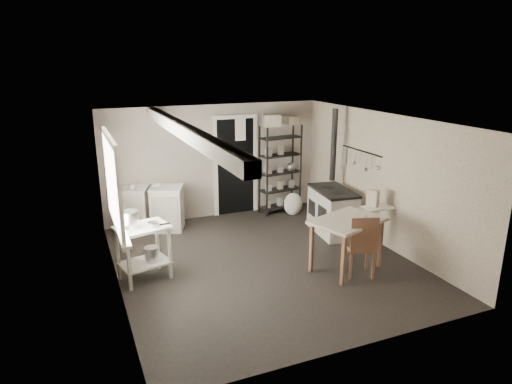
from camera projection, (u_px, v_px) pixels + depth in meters
name	position (u px, v px, depth m)	size (l,w,h in m)	color
floor	(263.00, 262.00, 7.40)	(5.00, 5.00, 0.00)	black
ceiling	(264.00, 120.00, 6.75)	(5.00, 5.00, 0.00)	white
wall_back	(214.00, 162.00, 9.28)	(4.50, 0.02, 2.30)	#AA9E91
wall_front	(357.00, 256.00, 4.86)	(4.50, 0.02, 2.30)	#AA9E91
wall_left	(113.00, 212.00, 6.24)	(0.02, 5.00, 2.30)	#AA9E91
wall_right	(382.00, 180.00, 7.90)	(0.02, 5.00, 2.30)	#AA9E91
window	(111.00, 184.00, 6.33)	(0.12, 1.76, 1.28)	white
doorway	(236.00, 167.00, 9.47)	(0.96, 0.10, 2.08)	white
ceiling_beam	(185.00, 131.00, 6.33)	(0.18, 5.00, 0.18)	white
wallpaper_panel	(382.00, 180.00, 7.90)	(0.01, 5.00, 2.30)	beige
utensil_rail	(360.00, 151.00, 8.30)	(0.06, 1.20, 0.44)	silver
prep_table	(144.00, 254.00, 6.71)	(0.73, 0.52, 0.84)	white
stockpot	(129.00, 221.00, 6.53)	(0.26, 0.26, 0.28)	silver
saucepan	(153.00, 225.00, 6.59)	(0.17, 0.17, 0.10)	silver
bucket	(152.00, 254.00, 6.74)	(0.21, 0.21, 0.23)	silver
base_cabinets	(150.00, 206.00, 8.68)	(1.28, 0.55, 0.84)	beige
mixing_bowl	(156.00, 181.00, 8.58)	(0.25, 0.25, 0.06)	silver
counter_cup	(132.00, 183.00, 8.36)	(0.13, 0.13, 0.11)	silver
shelf_rack	(280.00, 168.00, 9.58)	(0.88, 0.34, 1.85)	black
shelf_jar	(267.00, 150.00, 9.38)	(0.08, 0.08, 0.18)	silver
storage_box_a	(272.00, 118.00, 9.17)	(0.34, 0.30, 0.24)	beige
storage_box_b	(290.00, 118.00, 9.41)	(0.26, 0.24, 0.17)	beige
stove	(332.00, 210.00, 8.51)	(0.60, 1.08, 0.85)	beige
stovepipe	(334.00, 145.00, 8.64)	(0.12, 0.12, 1.56)	black
side_ledge	(376.00, 227.00, 7.73)	(0.51, 0.27, 0.78)	white
oats_box	(373.00, 193.00, 7.59)	(0.11, 0.19, 0.29)	beige
work_table	(346.00, 246.00, 7.05)	(1.08, 0.76, 0.82)	beige
table_cup	(364.00, 221.00, 6.89)	(0.10, 0.10, 0.09)	silver
chair	(360.00, 245.00, 6.84)	(0.40, 0.42, 0.98)	brown
flour_sack	(293.00, 204.00, 9.54)	(0.40, 0.34, 0.48)	white
floor_crock	(349.00, 240.00, 8.10)	(0.11, 0.11, 0.14)	silver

